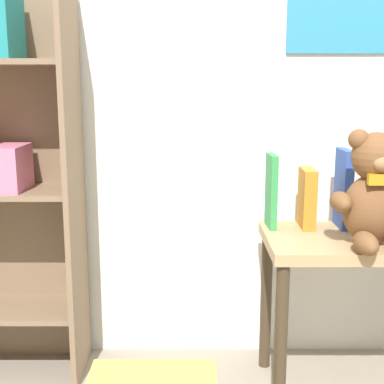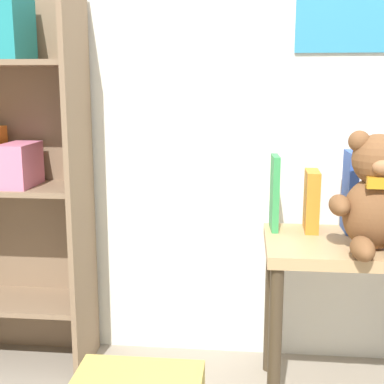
{
  "view_description": "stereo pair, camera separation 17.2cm",
  "coord_description": "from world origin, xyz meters",
  "px_view_note": "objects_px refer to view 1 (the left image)",
  "views": [
    {
      "loc": [
        -0.16,
        -0.66,
        1.02
      ],
      "look_at": [
        -0.16,
        1.02,
        0.67
      ],
      "focal_mm": 50.0,
      "sensor_mm": 36.0,
      "label": 1
    },
    {
      "loc": [
        0.01,
        -0.65,
        1.02
      ],
      "look_at": [
        -0.16,
        1.02,
        0.67
      ],
      "focal_mm": 50.0,
      "sensor_mm": 36.0,
      "label": 2
    }
  ],
  "objects_px": {
    "teddy_bear": "(376,193)",
    "book_standing_orange": "(308,198)",
    "book_standing_purple": "(380,200)",
    "book_standing_blue": "(344,189)",
    "display_table": "(350,266)",
    "book_standing_green": "(272,191)"
  },
  "relations": [
    {
      "from": "book_standing_green",
      "to": "book_standing_blue",
      "type": "bearing_deg",
      "value": -2.05
    },
    {
      "from": "display_table",
      "to": "book_standing_purple",
      "type": "xyz_separation_m",
      "value": [
        0.12,
        0.11,
        0.19
      ]
    },
    {
      "from": "book_standing_green",
      "to": "book_standing_blue",
      "type": "height_order",
      "value": "book_standing_blue"
    },
    {
      "from": "book_standing_orange",
      "to": "book_standing_purple",
      "type": "height_order",
      "value": "book_standing_orange"
    },
    {
      "from": "book_standing_purple",
      "to": "book_standing_blue",
      "type": "bearing_deg",
      "value": 178.31
    },
    {
      "from": "book_standing_green",
      "to": "teddy_bear",
      "type": "bearing_deg",
      "value": -38.75
    },
    {
      "from": "book_standing_blue",
      "to": "display_table",
      "type": "bearing_deg",
      "value": -90.3
    },
    {
      "from": "display_table",
      "to": "book_standing_blue",
      "type": "height_order",
      "value": "book_standing_blue"
    },
    {
      "from": "book_standing_green",
      "to": "book_standing_orange",
      "type": "distance_m",
      "value": 0.12
    },
    {
      "from": "teddy_bear",
      "to": "book_standing_purple",
      "type": "distance_m",
      "value": 0.23
    },
    {
      "from": "display_table",
      "to": "book_standing_green",
      "type": "height_order",
      "value": "book_standing_green"
    },
    {
      "from": "display_table",
      "to": "teddy_bear",
      "type": "bearing_deg",
      "value": -68.09
    },
    {
      "from": "book_standing_orange",
      "to": "book_standing_blue",
      "type": "bearing_deg",
      "value": 2.56
    },
    {
      "from": "book_standing_green",
      "to": "book_standing_purple",
      "type": "relative_size",
      "value": 1.31
    },
    {
      "from": "book_standing_blue",
      "to": "book_standing_purple",
      "type": "distance_m",
      "value": 0.13
    },
    {
      "from": "teddy_bear",
      "to": "book_standing_blue",
      "type": "xyz_separation_m",
      "value": [
        -0.04,
        0.21,
        -0.03
      ]
    },
    {
      "from": "teddy_bear",
      "to": "book_standing_green",
      "type": "relative_size",
      "value": 1.4
    },
    {
      "from": "teddy_bear",
      "to": "book_standing_blue",
      "type": "distance_m",
      "value": 0.21
    },
    {
      "from": "teddy_bear",
      "to": "book_standing_purple",
      "type": "xyz_separation_m",
      "value": [
        0.08,
        0.2,
        -0.06
      ]
    },
    {
      "from": "teddy_bear",
      "to": "book_standing_orange",
      "type": "bearing_deg",
      "value": 127.69
    },
    {
      "from": "book_standing_orange",
      "to": "book_standing_green",
      "type": "bearing_deg",
      "value": -178.57
    },
    {
      "from": "book_standing_green",
      "to": "book_standing_blue",
      "type": "xyz_separation_m",
      "value": [
        0.24,
        0.0,
        0.01
      ]
    }
  ]
}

